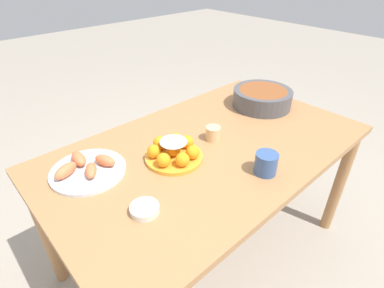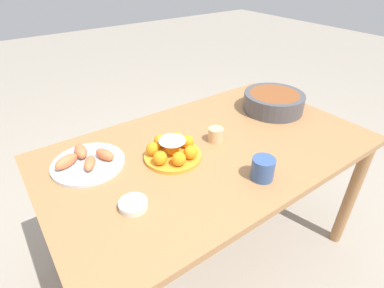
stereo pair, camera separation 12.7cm
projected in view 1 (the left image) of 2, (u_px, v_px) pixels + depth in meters
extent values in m
plane|color=#9E9384|center=(205.00, 248.00, 1.72)|extent=(12.00, 12.00, 0.00)
cylinder|color=#A87547|center=(339.00, 183.00, 1.68)|extent=(0.06, 0.06, 0.68)
cylinder|color=#A87547|center=(46.00, 232.00, 1.39)|extent=(0.06, 0.06, 0.68)
cylinder|color=#A87547|center=(236.00, 132.00, 2.15)|extent=(0.06, 0.06, 0.68)
cube|color=#A87547|center=(209.00, 148.00, 1.34)|extent=(1.44, 0.86, 0.03)
cylinder|color=gold|center=(174.00, 157.00, 1.25)|extent=(0.24, 0.24, 0.02)
sphere|color=orange|center=(187.00, 142.00, 1.28)|extent=(0.06, 0.06, 0.06)
sphere|color=orange|center=(176.00, 139.00, 1.30)|extent=(0.06, 0.06, 0.06)
sphere|color=orange|center=(160.00, 143.00, 1.27)|extent=(0.06, 0.06, 0.06)
sphere|color=orange|center=(154.00, 151.00, 1.22)|extent=(0.06, 0.06, 0.06)
sphere|color=orange|center=(163.00, 160.00, 1.17)|extent=(0.06, 0.06, 0.06)
sphere|color=orange|center=(183.00, 160.00, 1.17)|extent=(0.06, 0.06, 0.06)
sphere|color=orange|center=(193.00, 152.00, 1.21)|extent=(0.06, 0.06, 0.06)
ellipsoid|color=white|center=(173.00, 142.00, 1.21)|extent=(0.11, 0.11, 0.02)
sphere|color=orange|center=(174.00, 150.00, 1.23)|extent=(0.06, 0.06, 0.06)
cylinder|color=#4C4C51|center=(262.00, 98.00, 1.65)|extent=(0.32, 0.32, 0.10)
cylinder|color=brown|center=(263.00, 91.00, 1.63)|extent=(0.26, 0.26, 0.01)
cylinder|color=silver|center=(145.00, 209.00, 0.99)|extent=(0.10, 0.10, 0.03)
cylinder|color=#B26623|center=(144.00, 207.00, 0.98)|extent=(0.08, 0.08, 0.01)
cylinder|color=silver|center=(88.00, 171.00, 1.17)|extent=(0.29, 0.29, 0.01)
ellipsoid|color=#E57042|center=(105.00, 160.00, 1.18)|extent=(0.07, 0.10, 0.04)
ellipsoid|color=#E57042|center=(79.00, 159.00, 1.19)|extent=(0.06, 0.10, 0.04)
ellipsoid|color=#E57042|center=(66.00, 171.00, 1.12)|extent=(0.11, 0.08, 0.05)
ellipsoid|color=#E57042|center=(91.00, 170.00, 1.13)|extent=(0.08, 0.10, 0.04)
cylinder|color=#38568E|center=(266.00, 163.00, 1.15)|extent=(0.09, 0.09, 0.09)
cylinder|color=#DBB27F|center=(213.00, 133.00, 1.36)|extent=(0.07, 0.07, 0.06)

